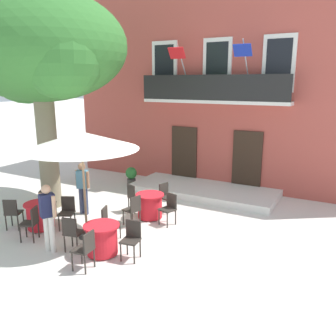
# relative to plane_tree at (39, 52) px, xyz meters

# --- Properties ---
(ground_plane) EXTENTS (120.00, 120.00, 0.00)m
(ground_plane) POSITION_rel_plane_tree_xyz_m (3.58, -0.35, -4.95)
(ground_plane) COLOR silver
(building_facade) EXTENTS (13.00, 5.09, 7.50)m
(building_facade) POSITION_rel_plane_tree_xyz_m (4.04, 6.64, -1.20)
(building_facade) COLOR #B24C42
(building_facade) RESTS_ON ground
(entrance_step_platform) EXTENTS (5.35, 2.15, 0.25)m
(entrance_step_platform) POSITION_rel_plane_tree_xyz_m (4.04, 3.57, -4.82)
(entrance_step_platform) COLOR silver
(entrance_step_platform) RESTS_ON ground
(plane_tree) EXTENTS (5.61, 4.93, 6.73)m
(plane_tree) POSITION_rel_plane_tree_xyz_m (0.00, 0.00, 0.00)
(plane_tree) COLOR #7F755B
(plane_tree) RESTS_ON ground
(cafe_table_near_tree) EXTENTS (0.86, 0.86, 0.76)m
(cafe_table_near_tree) POSITION_rel_plane_tree_xyz_m (1.23, -1.56, -4.55)
(cafe_table_near_tree) COLOR red
(cafe_table_near_tree) RESTS_ON ground
(cafe_chair_near_tree_0) EXTENTS (0.54, 0.54, 0.91)m
(cafe_chair_near_tree_0) POSITION_rel_plane_tree_xyz_m (0.59, -1.96, -4.42)
(cafe_chair_near_tree_0) COLOR #2D2823
(cafe_chair_near_tree_0) RESTS_ON ground
(cafe_chair_near_tree_1) EXTENTS (0.53, 0.53, 0.91)m
(cafe_chair_near_tree_1) POSITION_rel_plane_tree_xyz_m (1.62, -2.20, -4.42)
(cafe_chair_near_tree_1) COLOR #2D2823
(cafe_chair_near_tree_1) RESTS_ON ground
(cafe_chair_near_tree_2) EXTENTS (0.53, 0.53, 0.91)m
(cafe_chair_near_tree_2) POSITION_rel_plane_tree_xyz_m (1.87, -1.17, -4.42)
(cafe_chair_near_tree_2) COLOR #2D2823
(cafe_chair_near_tree_2) RESTS_ON ground
(cafe_chair_near_tree_3) EXTENTS (0.55, 0.55, 0.91)m
(cafe_chair_near_tree_3) POSITION_rel_plane_tree_xyz_m (0.78, -0.95, -4.42)
(cafe_chair_near_tree_3) COLOR #2D2823
(cafe_chair_near_tree_3) RESTS_ON ground
(cafe_table_middle) EXTENTS (0.86, 0.86, 0.76)m
(cafe_table_middle) POSITION_rel_plane_tree_xyz_m (3.53, 0.60, -4.55)
(cafe_table_middle) COLOR red
(cafe_table_middle) RESTS_ON ground
(cafe_chair_middle_0) EXTENTS (0.52, 0.52, 0.91)m
(cafe_chair_middle_0) POSITION_rel_plane_tree_xyz_m (2.80, 0.81, -4.42)
(cafe_chair_middle_0) COLOR #2D2823
(cafe_chair_middle_0) RESTS_ON ground
(cafe_chair_middle_1) EXTENTS (0.48, 0.48, 0.91)m
(cafe_chair_middle_1) POSITION_rel_plane_tree_xyz_m (3.42, -0.15, -4.42)
(cafe_chair_middle_1) COLOR #2D2823
(cafe_chair_middle_1) RESTS_ON ground
(cafe_chair_middle_2) EXTENTS (0.50, 0.50, 0.91)m
(cafe_chair_middle_2) POSITION_rel_plane_tree_xyz_m (4.27, 0.45, -4.42)
(cafe_chair_middle_2) COLOR #2D2823
(cafe_chair_middle_2) RESTS_ON ground
(cafe_chair_middle_3) EXTENTS (0.50, 0.50, 0.91)m
(cafe_chair_middle_3) POSITION_rel_plane_tree_xyz_m (3.68, 1.33, -4.42)
(cafe_chair_middle_3) COLOR #2D2823
(cafe_chair_middle_3) RESTS_ON ground
(cafe_table_front) EXTENTS (0.86, 0.86, 0.76)m
(cafe_table_front) POSITION_rel_plane_tree_xyz_m (3.72, -1.94, -4.55)
(cafe_table_front) COLOR red
(cafe_table_front) RESTS_ON ground
(cafe_chair_front_0) EXTENTS (0.51, 0.51, 0.91)m
(cafe_chair_front_0) POSITION_rel_plane_tree_xyz_m (3.40, -1.26, -4.42)
(cafe_chair_front_0) COLOR #2D2823
(cafe_chair_front_0) RESTS_ON ground
(cafe_chair_front_1) EXTENTS (0.48, 0.48, 0.91)m
(cafe_chair_front_1) POSITION_rel_plane_tree_xyz_m (3.01, -2.18, -4.42)
(cafe_chair_front_1) COLOR #2D2823
(cafe_chair_front_1) RESTS_ON ground
(cafe_chair_front_2) EXTENTS (0.43, 0.43, 0.91)m
(cafe_chair_front_2) POSITION_rel_plane_tree_xyz_m (3.87, -2.68, -4.42)
(cafe_chair_front_2) COLOR #2D2823
(cafe_chair_front_2) RESTS_ON ground
(cafe_chair_front_3) EXTENTS (0.46, 0.46, 0.91)m
(cafe_chair_front_3) POSITION_rel_plane_tree_xyz_m (4.45, -1.75, -4.42)
(cafe_chair_front_3) COLOR #2D2823
(cafe_chair_front_3) RESTS_ON ground
(cafe_umbrella) EXTENTS (2.90, 2.90, 2.85)m
(cafe_umbrella) POSITION_rel_plane_tree_xyz_m (2.75, -1.38, -2.33)
(cafe_umbrella) COLOR #997A56
(cafe_umbrella) RESTS_ON ground
(ground_planter_left) EXTENTS (0.45, 0.45, 0.72)m
(ground_planter_left) POSITION_rel_plane_tree_xyz_m (1.01, 3.29, -4.55)
(ground_planter_left) COLOR #47423D
(ground_planter_left) RESTS_ON ground
(pedestrian_near_entrance) EXTENTS (0.53, 0.35, 1.64)m
(pedestrian_near_entrance) POSITION_rel_plane_tree_xyz_m (1.52, -0.09, -4.02)
(pedestrian_near_entrance) COLOR #384260
(pedestrian_near_entrance) RESTS_ON ground
(pedestrian_mid_plaza) EXTENTS (0.53, 0.40, 1.70)m
(pedestrian_mid_plaza) POSITION_rel_plane_tree_xyz_m (2.50, -2.42, -3.98)
(pedestrian_mid_plaza) COLOR silver
(pedestrian_mid_plaza) RESTS_ON ground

